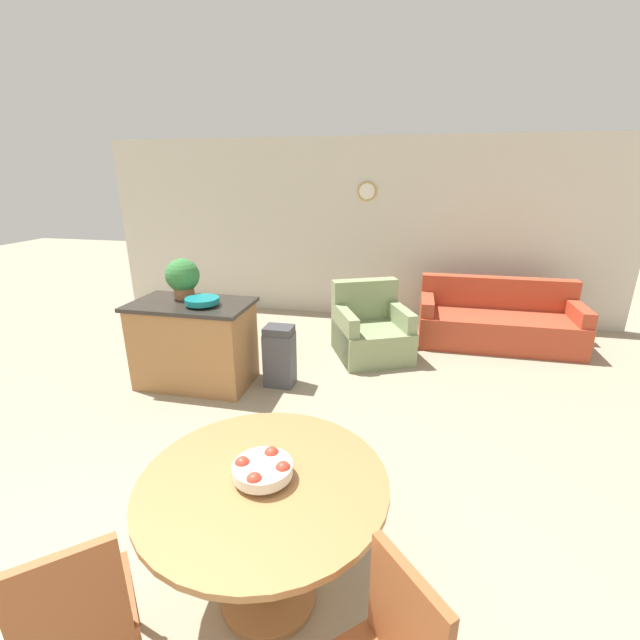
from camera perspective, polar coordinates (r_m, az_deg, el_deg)
The scene contains 10 objects.
wall_back at distance 6.76m, azimuth 4.48°, elevation 11.84°, with size 8.00×0.09×2.70m.
dining_table at distance 2.35m, azimuth -7.38°, elevation -23.62°, with size 1.22×1.22×0.78m.
dining_chair_near_left at distance 2.29m, azimuth -29.69°, elevation -30.95°, with size 0.59×0.59×0.93m.
fruit_bowl at distance 2.19m, azimuth -7.64°, elevation -19.08°, with size 0.29×0.29×0.11m.
kitchen_island at distance 4.77m, azimuth -16.38°, elevation -3.00°, with size 1.24×0.73×0.92m.
teal_bowl at distance 4.46m, azimuth -15.44°, elevation 2.48°, with size 0.34×0.34×0.08m.
potted_plant at distance 4.77m, azimuth -17.85°, elevation 5.48°, with size 0.35×0.35×0.42m.
trash_bin at distance 4.60m, azimuth -5.40°, elevation -4.82°, with size 0.31×0.25×0.67m.
couch at distance 6.20m, azimuth 22.53°, elevation -0.30°, with size 2.02×0.88×0.84m.
armchair at distance 5.39m, azimuth 6.76°, elevation -1.58°, with size 1.12×1.14×0.90m.
Camera 1 is at (0.92, -0.90, 2.18)m, focal length 24.00 mm.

